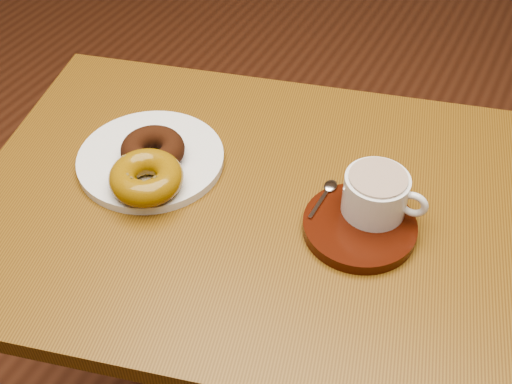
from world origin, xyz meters
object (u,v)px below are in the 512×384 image
at_px(cafe_table, 245,250).
at_px(donut_plate, 151,159).
at_px(coffee_cup, 377,194).
at_px(saucer, 359,227).

relative_size(cafe_table, donut_plate, 4.11).
bearing_deg(coffee_cup, donut_plate, -174.44).
distance_m(cafe_table, donut_plate, 0.21).
height_order(cafe_table, coffee_cup, coffee_cup).
bearing_deg(saucer, coffee_cup, 75.38).
xyz_separation_m(cafe_table, coffee_cup, (0.19, 0.05, 0.17)).
xyz_separation_m(cafe_table, saucer, (0.18, 0.01, 0.13)).
relative_size(saucer, coffee_cup, 1.33).
height_order(cafe_table, saucer, saucer).
bearing_deg(donut_plate, cafe_table, -0.63).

